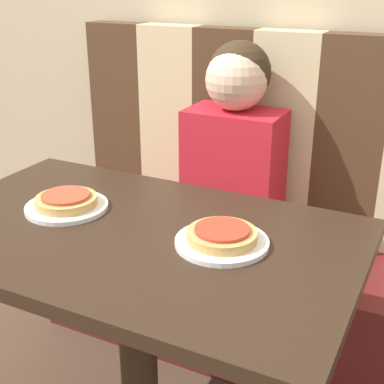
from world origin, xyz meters
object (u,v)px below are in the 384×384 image
Objects in this scene: person at (235,143)px; pizza_right at (222,234)px; plate_right at (222,242)px; plate_left at (67,207)px; pizza_left at (66,200)px.

person reaches higher than pizza_right.
plate_right is at bearing -70.25° from person.
plate_left is 0.44m from plate_right.
person reaches higher than pizza_left.
plate_left is at bearing -109.75° from person.
pizza_right is at bearing 0.00° from pizza_left.
plate_right is at bearing 0.00° from pizza_left.
pizza_right is (0.44, 0.00, 0.00)m from pizza_left.
plate_right is at bearing 0.00° from plate_left.
plate_left is 1.34× the size of pizza_right.
plate_right is 1.34× the size of pizza_right.
pizza_right is at bearing -0.00° from plate_left.
plate_right is at bearing 90.00° from pizza_right.
pizza_right reaches higher than plate_left.
person is at bearing 109.75° from pizza_right.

